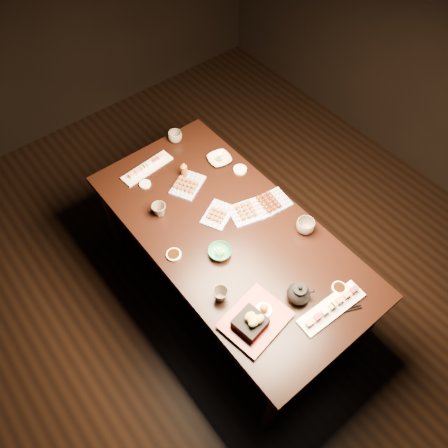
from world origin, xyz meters
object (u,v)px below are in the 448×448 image
(yakitori_plate_center, at_px, (218,213))
(edamame_bowl_cream, at_px, (219,159))
(sushi_platter_far, at_px, (147,167))
(edamame_bowl_green, at_px, (220,252))
(yakitori_plate_left, at_px, (188,183))
(teacup_far_left, at_px, (159,210))
(condiment_bottle, at_px, (184,170))
(teacup_mid_right, at_px, (305,226))
(dining_table, at_px, (229,264))
(yakitori_plate_right, at_px, (249,209))
(sushi_platter_near, at_px, (332,307))
(teacup_near_left, at_px, (221,295))
(tempura_tray, at_px, (256,317))
(teapot, at_px, (299,292))
(teacup_far_right, at_px, (175,137))

(yakitori_plate_center, height_order, edamame_bowl_cream, yakitori_plate_center)
(sushi_platter_far, xyz_separation_m, edamame_bowl_green, (-0.04, -0.81, -0.00))
(yakitori_plate_left, xyz_separation_m, teacup_far_left, (-0.26, -0.07, 0.01))
(edamame_bowl_green, height_order, condiment_bottle, condiment_bottle)
(sushi_platter_far, height_order, teacup_mid_right, teacup_mid_right)
(dining_table, distance_m, sushi_platter_far, 0.83)
(yakitori_plate_left, bearing_deg, yakitori_plate_right, -95.32)
(yakitori_plate_center, xyz_separation_m, condiment_bottle, (0.03, 0.38, 0.04))
(sushi_platter_near, relative_size, edamame_bowl_green, 3.03)
(sushi_platter_far, relative_size, teacup_near_left, 4.25)
(sushi_platter_near, relative_size, teacup_far_left, 4.70)
(yakitori_plate_left, xyz_separation_m, condiment_bottle, (0.03, 0.07, 0.04))
(sushi_platter_near, height_order, teacup_near_left, teacup_near_left)
(edamame_bowl_green, xyz_separation_m, tempura_tray, (-0.11, -0.43, 0.04))
(yakitori_plate_left, bearing_deg, yakitori_plate_center, -116.78)
(sushi_platter_far, distance_m, yakitori_plate_right, 0.74)
(yakitori_plate_center, distance_m, teacup_near_left, 0.54)
(yakitori_plate_right, distance_m, teacup_mid_right, 0.35)
(teapot, bearing_deg, teacup_far_left, 138.25)
(edamame_bowl_green, xyz_separation_m, teacup_far_left, (-0.10, 0.45, 0.02))
(tempura_tray, distance_m, teacup_mid_right, 0.65)
(yakitori_plate_right, height_order, yakitori_plate_left, yakitori_plate_right)
(condiment_bottle, bearing_deg, tempura_tray, -106.35)
(teacup_mid_right, bearing_deg, sushi_platter_far, 114.28)
(dining_table, bearing_deg, yakitori_plate_right, 18.91)
(sushi_platter_far, height_order, teapot, teapot)
(sushi_platter_near, xyz_separation_m, edamame_bowl_green, (-0.24, 0.62, -0.00))
(tempura_tray, height_order, teapot, teapot)
(yakitori_plate_right, bearing_deg, edamame_bowl_cream, 89.65)
(sushi_platter_far, bearing_deg, yakitori_plate_right, 107.05)
(teacup_far_right, bearing_deg, yakitori_plate_center, -104.15)
(teacup_mid_right, distance_m, teacup_far_right, 1.10)
(sushi_platter_near, relative_size, yakitori_plate_center, 1.99)
(sushi_platter_near, distance_m, teacup_near_left, 0.58)
(yakitori_plate_left, relative_size, teacup_far_right, 2.27)
(yakitori_plate_left, bearing_deg, teacup_far_right, 38.15)
(teacup_near_left, relative_size, teapot, 0.58)
(yakitori_plate_right, relative_size, condiment_bottle, 1.81)
(yakitori_plate_right, xyz_separation_m, teacup_mid_right, (0.17, -0.30, 0.01))
(edamame_bowl_green, bearing_deg, teacup_mid_right, -20.58)
(dining_table, xyz_separation_m, edamame_bowl_green, (-0.14, -0.09, 0.40))
(yakitori_plate_center, relative_size, yakitori_plate_right, 0.87)
(yakitori_plate_left, distance_m, teacup_far_left, 0.27)
(dining_table, relative_size, teacup_far_left, 21.33)
(sushi_platter_far, bearing_deg, tempura_tray, 77.80)
(dining_table, height_order, condiment_bottle, condiment_bottle)
(sushi_platter_near, bearing_deg, sushi_platter_far, 100.72)
(yakitori_plate_left, bearing_deg, tempura_tray, -133.07)
(teacup_far_right, bearing_deg, edamame_bowl_cream, -71.59)
(yakitori_plate_right, bearing_deg, teacup_far_right, 104.58)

